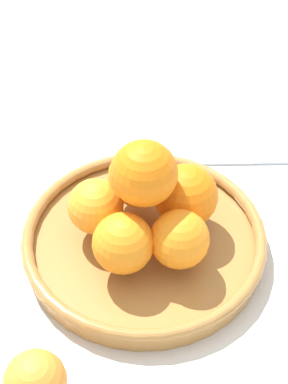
{
  "coord_description": "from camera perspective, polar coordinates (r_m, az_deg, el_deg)",
  "views": [
    {
      "loc": [
        0.5,
        0.24,
        0.66
      ],
      "look_at": [
        0.0,
        0.0,
        0.11
      ],
      "focal_mm": 60.0,
      "sensor_mm": 36.0,
      "label": 1
    }
  ],
  "objects": [
    {
      "name": "fruit_bowl",
      "position": [
        0.85,
        -0.0,
        -4.32
      ],
      "size": [
        0.32,
        0.32,
        0.04
      ],
      "color": "#A57238",
      "rests_on": "ground_plane"
    },
    {
      "name": "stray_orange",
      "position": [
        0.72,
        -9.64,
        -16.24
      ],
      "size": [
        0.07,
        0.07,
        0.07
      ],
      "primitive_type": "sphere",
      "color": "orange",
      "rests_on": "ground_plane"
    },
    {
      "name": "napkin_folded",
      "position": [
        1.05,
        9.02,
        5.36
      ],
      "size": [
        0.21,
        0.21,
        0.01
      ],
      "primitive_type": "cube",
      "rotation": [
        0.0,
        0.0,
        0.47
      ],
      "color": "silver",
      "rests_on": "ground_plane"
    },
    {
      "name": "ground_plane",
      "position": [
        0.86,
        -0.0,
        -5.12
      ],
      "size": [
        4.0,
        4.0,
        0.0
      ],
      "primitive_type": "plane",
      "color": "beige"
    },
    {
      "name": "orange_pile",
      "position": [
        0.8,
        0.22,
        -0.79
      ],
      "size": [
        0.19,
        0.19,
        0.14
      ],
      "color": "orange",
      "rests_on": "fruit_bowl"
    }
  ]
}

